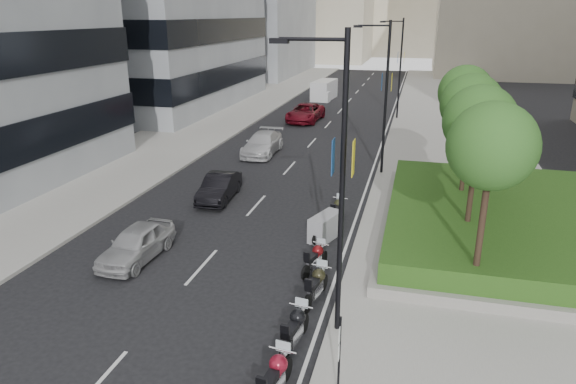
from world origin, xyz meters
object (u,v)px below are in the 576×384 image
(lamp_post_2, at_px, (399,64))
(motorcycle_1, at_px, (275,379))
(parking_sign, at_px, (339,354))
(car_c, at_px, (263,144))
(lamp_post_0, at_px, (337,176))
(delivery_van, at_px, (324,91))
(motorcycle_6, at_px, (337,211))
(motorcycle_3, at_px, (316,285))
(car_a, at_px, (137,243))
(car_d, at_px, (305,113))
(car_b, at_px, (219,187))
(lamp_post_1, at_px, (384,91))
(motorcycle_5, at_px, (326,227))
(motorcycle_2, at_px, (295,329))
(motorcycle_4, at_px, (315,259))

(lamp_post_2, bearing_deg, motorcycle_1, -91.38)
(parking_sign, xyz_separation_m, car_c, (-8.97, 22.90, -0.71))
(lamp_post_0, xyz_separation_m, delivery_van, (-8.62, 44.89, -4.07))
(parking_sign, relative_size, motorcycle_6, 1.18)
(motorcycle_3, height_order, car_a, car_a)
(motorcycle_6, xyz_separation_m, car_d, (-6.66, 23.16, 0.22))
(lamp_post_2, distance_m, car_b, 26.19)
(parking_sign, bearing_deg, motorcycle_3, 107.70)
(lamp_post_1, xyz_separation_m, car_c, (-8.32, 2.90, -4.32))
(car_a, bearing_deg, delivery_van, 92.86)
(motorcycle_6, distance_m, delivery_van, 36.82)
(motorcycle_1, distance_m, motorcycle_5, 10.06)
(lamp_post_0, relative_size, motorcycle_5, 4.51)
(delivery_van, bearing_deg, car_a, -84.95)
(motorcycle_2, xyz_separation_m, motorcycle_4, (-0.36, 4.77, -0.06))
(lamp_post_2, bearing_deg, car_c, -118.85)
(motorcycle_5, height_order, car_d, car_d)
(lamp_post_0, bearing_deg, lamp_post_1, 90.00)
(car_a, bearing_deg, car_d, 91.64)
(lamp_post_1, xyz_separation_m, motorcycle_5, (-1.45, -10.22, -4.50))
(motorcycle_1, bearing_deg, motorcycle_4, 10.50)
(lamp_post_1, bearing_deg, car_a, -120.92)
(lamp_post_0, height_order, car_c, lamp_post_0)
(lamp_post_2, distance_m, motorcycle_4, 31.62)
(lamp_post_2, relative_size, car_a, 2.23)
(motorcycle_1, bearing_deg, car_d, 18.69)
(lamp_post_0, distance_m, lamp_post_1, 17.00)
(car_c, bearing_deg, car_a, -90.92)
(motorcycle_2, height_order, car_d, car_d)
(motorcycle_6, xyz_separation_m, car_b, (-6.53, 1.56, 0.11))
(motorcycle_2, height_order, motorcycle_4, motorcycle_2)
(motorcycle_1, height_order, motorcycle_5, motorcycle_1)
(lamp_post_1, distance_m, motorcycle_3, 15.97)
(parking_sign, bearing_deg, motorcycle_1, -170.33)
(parking_sign, xyz_separation_m, motorcycle_5, (-2.10, 9.78, -0.89))
(motorcycle_1, bearing_deg, motorcycle_3, 6.57)
(lamp_post_1, distance_m, car_b, 11.13)
(lamp_post_1, relative_size, motorcycle_1, 3.96)
(lamp_post_1, distance_m, motorcycle_5, 11.27)
(lamp_post_1, xyz_separation_m, parking_sign, (0.66, -20.00, -3.61))
(parking_sign, xyz_separation_m, motorcycle_3, (-1.50, 4.70, -0.88))
(lamp_post_1, relative_size, delivery_van, 1.73)
(motorcycle_4, bearing_deg, motorcycle_2, -160.05)
(motorcycle_3, height_order, car_b, car_b)
(car_d, relative_size, delivery_van, 1.09)
(parking_sign, xyz_separation_m, motorcycle_6, (-1.92, 11.82, -0.89))
(delivery_van, bearing_deg, car_b, -83.91)
(car_d, bearing_deg, car_c, -88.94)
(motorcycle_5, height_order, car_b, car_b)
(motorcycle_5, xyz_separation_m, car_a, (-6.94, -3.79, 0.13))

